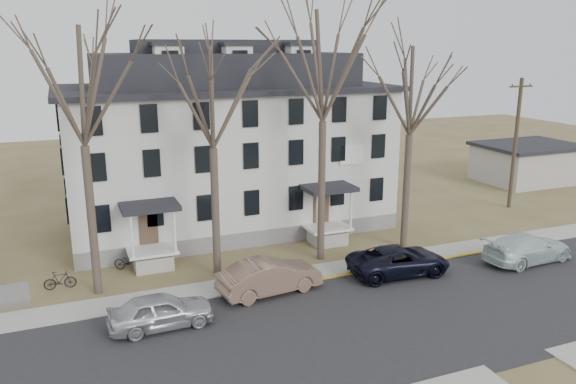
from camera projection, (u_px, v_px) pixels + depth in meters
name	position (u px, v px, depth m)	size (l,w,h in m)	color
ground	(401.00, 345.00, 22.63)	(120.00, 120.00, 0.00)	brown
main_road	(376.00, 323.00, 24.43)	(120.00, 10.00, 0.04)	#27272A
far_sidewalk	(318.00, 273.00, 29.81)	(120.00, 2.00, 0.08)	#A09F97
yellow_curb	(407.00, 266.00, 30.81)	(14.00, 0.25, 0.06)	gold
boarding_house	(227.00, 145.00, 36.64)	(20.80, 12.36, 12.05)	slate
distant_building	(528.00, 162.00, 49.55)	(8.50, 6.50, 3.35)	#A09F97
tree_far_left	(78.00, 78.00, 24.81)	(8.40, 8.40, 13.72)	#473B31
tree_mid_left	(211.00, 90.00, 27.17)	(7.80, 7.80, 12.74)	#473B31
tree_center	(324.00, 58.00, 28.97)	(9.00, 9.00, 14.70)	#473B31
tree_mid_right	(412.00, 84.00, 31.33)	(7.80, 7.80, 12.74)	#473B31
utility_pole_far	(515.00, 142.00, 40.64)	(2.00, 0.28, 9.50)	#3D3023
car_silver	(161.00, 312.00, 23.85)	(1.78, 4.43, 1.51)	#B4B7BC
car_tan	(270.00, 277.00, 27.18)	(1.78, 5.11, 1.68)	#785C4C
car_navy	(399.00, 261.00, 29.41)	(2.49, 5.41, 1.50)	black
car_white	(527.00, 249.00, 31.14)	(2.20, 5.41, 1.57)	silver
bicycle_left	(130.00, 263.00, 29.94)	(0.64, 1.84, 0.97)	black
bicycle_right	(60.00, 281.00, 27.66)	(0.43, 1.54, 0.92)	black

